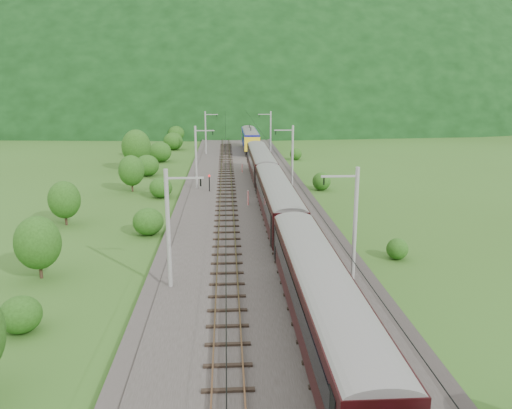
{
  "coord_description": "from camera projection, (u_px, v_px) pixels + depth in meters",
  "views": [
    {
      "loc": [
        -2.33,
        -31.56,
        13.67
      ],
      "look_at": [
        0.36,
        13.32,
        2.6
      ],
      "focal_mm": 35.0,
      "sensor_mm": 36.0,
      "label": 1
    }
  ],
  "objects": [
    {
      "name": "train",
      "position": [
        277.0,
        193.0,
        47.15
      ],
      "size": [
        2.89,
        116.69,
        5.02
      ],
      "color": "black",
      "rests_on": "ground"
    },
    {
      "name": "vegetation_right",
      "position": [
        468.0,
        312.0,
        27.79
      ],
      "size": [
        5.99,
        99.06,
        2.73
      ],
      "color": "#204412",
      "rests_on": "ground"
    },
    {
      "name": "track_right",
      "position": [
        281.0,
        238.0,
        43.74
      ],
      "size": [
        2.4,
        220.0,
        0.27
      ],
      "color": "brown",
      "rests_on": "railbed"
    },
    {
      "name": "overhead_wires",
      "position": [
        254.0,
        162.0,
        41.99
      ],
      "size": [
        4.83,
        198.0,
        0.03
      ],
      "color": "black",
      "rests_on": "ground"
    },
    {
      "name": "ground",
      "position": [
        262.0,
        288.0,
        34.0
      ],
      "size": [
        600.0,
        600.0,
        0.0
      ],
      "primitive_type": "plane",
      "color": "#2F4F18",
      "rests_on": "ground"
    },
    {
      "name": "hazard_post_near",
      "position": [
        248.0,
        198.0,
        55.42
      ],
      "size": [
        0.18,
        0.18,
        1.65
      ],
      "primitive_type": "cylinder",
      "color": "red",
      "rests_on": "railbed"
    },
    {
      "name": "signal",
      "position": [
        209.0,
        182.0,
        62.38
      ],
      "size": [
        0.23,
        0.23,
        2.1
      ],
      "color": "black",
      "rests_on": "railbed"
    },
    {
      "name": "catenary_left",
      "position": [
        197.0,
        156.0,
        63.58
      ],
      "size": [
        2.54,
        192.28,
        8.0
      ],
      "color": "gray",
      "rests_on": "railbed"
    },
    {
      "name": "mountain_ridge",
      "position": [
        41.0,
        104.0,
        317.8
      ],
      "size": [
        336.0,
        280.0,
        132.0
      ],
      "primitive_type": "ellipsoid",
      "color": "black",
      "rests_on": "ground"
    },
    {
      "name": "vegetation_left",
      "position": [
        108.0,
        190.0,
        52.45
      ],
      "size": [
        11.87,
        142.62,
        6.49
      ],
      "color": "#204412",
      "rests_on": "ground"
    },
    {
      "name": "hazard_post_far",
      "position": [
        242.0,
        168.0,
        75.45
      ],
      "size": [
        0.14,
        0.14,
        1.35
      ],
      "primitive_type": "cylinder",
      "color": "red",
      "rests_on": "railbed"
    },
    {
      "name": "track_left",
      "position": [
        227.0,
        239.0,
        43.46
      ],
      "size": [
        2.4,
        220.0,
        0.27
      ],
      "color": "brown",
      "rests_on": "railbed"
    },
    {
      "name": "catenary_right",
      "position": [
        292.0,
        155.0,
        64.29
      ],
      "size": [
        2.54,
        192.28,
        8.0
      ],
      "color": "gray",
      "rests_on": "railbed"
    },
    {
      "name": "railbed",
      "position": [
        254.0,
        241.0,
        43.65
      ],
      "size": [
        14.0,
        220.0,
        0.3
      ],
      "primitive_type": "cube",
      "color": "#38332D",
      "rests_on": "ground"
    },
    {
      "name": "mountain_main",
      "position": [
        230.0,
        106.0,
        286.0
      ],
      "size": [
        504.0,
        360.0,
        244.0
      ],
      "primitive_type": "ellipsoid",
      "color": "black",
      "rests_on": "ground"
    }
  ]
}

